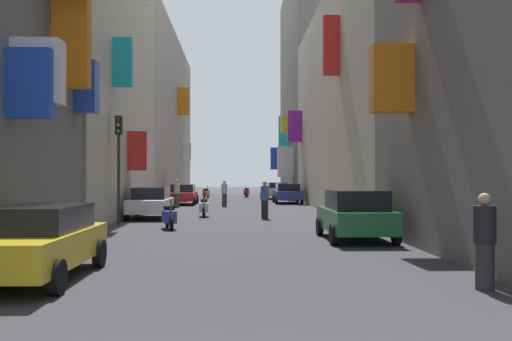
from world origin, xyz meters
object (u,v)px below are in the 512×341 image
at_px(parked_car_green, 355,214).
at_px(scooter_orange, 206,193).
at_px(pedestrian_crossing, 224,194).
at_px(pedestrian_mid_street, 265,200).
at_px(scooter_green, 264,196).
at_px(parked_car_red, 183,194).
at_px(pedestrian_near_right, 485,242).
at_px(scooter_blue, 169,217).
at_px(scooter_white, 204,207).
at_px(pedestrian_near_left, 177,193).
at_px(traffic_light_near_corner, 119,151).
at_px(parked_car_blue, 287,193).
at_px(parked_car_silver, 277,190).
at_px(parked_car_yellow, 35,240).
at_px(parked_car_white, 151,202).
at_px(scooter_red, 247,192).

relative_size(parked_car_green, scooter_orange, 2.29).
height_order(pedestrian_crossing, pedestrian_mid_street, pedestrian_mid_street).
relative_size(scooter_orange, scooter_green, 0.93).
relative_size(parked_car_red, pedestrian_near_right, 2.64).
height_order(scooter_blue, scooter_white, same).
relative_size(scooter_blue, pedestrian_mid_street, 1.06).
xyz_separation_m(pedestrian_near_left, traffic_light_near_corner, (-0.96, -13.02, 2.09)).
bearing_deg(scooter_orange, parked_car_red, -95.08).
height_order(scooter_green, traffic_light_near_corner, traffic_light_near_corner).
distance_m(parked_car_blue, pedestrian_near_right, 31.09).
bearing_deg(scooter_orange, pedestrian_mid_street, -80.73).
bearing_deg(pedestrian_crossing, scooter_white, -94.92).
bearing_deg(pedestrian_crossing, parked_car_silver, 70.14).
distance_m(parked_car_red, parked_car_blue, 7.55).
bearing_deg(parked_car_green, pedestrian_near_left, 111.75).
xyz_separation_m(parked_car_green, pedestrian_near_left, (-7.44, 18.64, 0.10)).
bearing_deg(scooter_white, pedestrian_crossing, 85.08).
xyz_separation_m(parked_car_yellow, pedestrian_crossing, (3.06, 25.63, 0.10)).
xyz_separation_m(parked_car_yellow, scooter_white, (2.27, 16.45, -0.28)).
bearing_deg(pedestrian_near_left, pedestrian_crossing, 13.22).
height_order(parked_car_red, parked_car_white, parked_car_white).
bearing_deg(pedestrian_near_right, parked_car_green, 94.70).
bearing_deg(parked_car_blue, pedestrian_crossing, -137.07).
xyz_separation_m(parked_car_red, parked_car_white, (-0.29, -12.86, 0.02)).
xyz_separation_m(scooter_orange, scooter_blue, (0.21, -29.40, 0.00)).
relative_size(parked_car_blue, pedestrian_near_right, 2.63).
xyz_separation_m(parked_car_red, scooter_white, (2.14, -11.90, -0.27)).
relative_size(scooter_red, pedestrian_crossing, 1.04).
xyz_separation_m(pedestrian_near_right, pedestrian_mid_street, (-2.97, 16.22, 0.04)).
bearing_deg(scooter_red, scooter_blue, -96.31).
relative_size(parked_car_blue, traffic_light_near_corner, 1.00).
bearing_deg(parked_car_yellow, scooter_red, 83.40).
relative_size(parked_car_red, parked_car_white, 1.12).
bearing_deg(pedestrian_crossing, scooter_red, 83.73).
xyz_separation_m(pedestrian_crossing, pedestrian_mid_street, (2.09, -10.69, 0.03)).
bearing_deg(parked_car_red, scooter_green, 35.23).
height_order(parked_car_green, pedestrian_mid_street, pedestrian_mid_street).
bearing_deg(parked_car_white, pedestrian_mid_street, -5.94).
height_order(pedestrian_crossing, pedestrian_near_right, pedestrian_crossing).
relative_size(parked_car_green, pedestrian_near_right, 2.39).
distance_m(scooter_green, pedestrian_near_right, 33.85).
bearing_deg(parked_car_blue, parked_car_green, -90.12).
xyz_separation_m(parked_car_green, parked_car_yellow, (-7.49, -6.28, -0.05)).
xyz_separation_m(scooter_red, pedestrian_crossing, (-1.73, -15.74, 0.38)).
relative_size(pedestrian_near_left, pedestrian_near_right, 1.06).
relative_size(parked_car_silver, scooter_red, 2.45).
distance_m(pedestrian_crossing, pedestrian_near_left, 3.08).
bearing_deg(scooter_green, traffic_light_near_corner, -108.54).
height_order(scooter_blue, pedestrian_crossing, pedestrian_crossing).
distance_m(parked_car_blue, scooter_green, 3.12).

